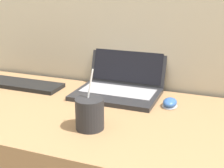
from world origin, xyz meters
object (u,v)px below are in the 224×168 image
laptop (120,84)px  computer_mouse (170,103)px  external_keyboard (21,84)px  drink_cup (90,113)px

laptop → computer_mouse: bearing=-17.9°
laptop → external_keyboard: 0.51m
laptop → drink_cup: drink_cup is taller
laptop → drink_cup: 0.39m
laptop → drink_cup: (0.02, -0.39, 0.02)m
laptop → computer_mouse: size_ratio=4.35×
computer_mouse → external_keyboard: 0.76m
drink_cup → external_keyboard: bearing=149.8°
computer_mouse → drink_cup: bearing=-126.5°
computer_mouse → external_keyboard: computer_mouse is taller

